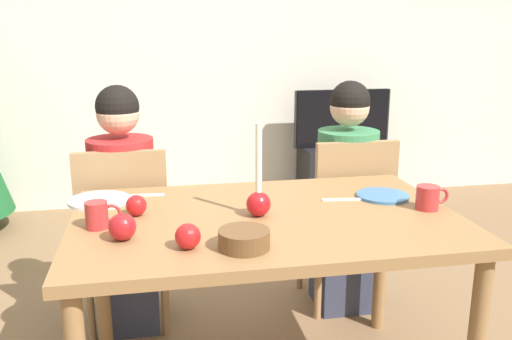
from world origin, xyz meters
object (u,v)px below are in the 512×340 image
object	(u,v)px
chair_left	(125,228)
tv	(342,118)
person_left_child	(124,214)
apple_by_left_plate	(188,236)
dining_table	(266,237)
tv_stand	(340,175)
mug_right	(428,198)
person_right_child	(346,201)
candle_centerpiece	(258,197)
chair_right	(347,214)
plate_left	(99,200)
apple_near_candle	(122,227)
plate_right	(383,196)
mug_left	(98,215)
apple_by_right_mug	(136,205)
bowl_walnuts	(244,239)

from	to	relation	value
chair_left	tv	bearing A→B (deg)	45.67
person_left_child	apple_by_left_plate	size ratio (longest dim) A/B	14.48
dining_table	apple_by_left_plate	distance (m)	0.42
tv_stand	mug_right	xyz separation A→B (m)	(-0.50, -2.34, 0.56)
person_right_child	candle_centerpiece	size ratio (longest dim) A/B	3.43
person_left_child	mug_right	size ratio (longest dim) A/B	9.07
chair_right	tv	xyz separation A→B (m)	(0.57, 1.69, 0.20)
plate_left	apple_near_candle	distance (m)	0.44
chair_left	tv_stand	distance (m)	2.38
chair_right	person_left_child	xyz separation A→B (m)	(-1.09, 0.03, 0.06)
person_left_child	plate_right	size ratio (longest dim) A/B	5.55
person_left_child	mug_right	world-z (taller)	person_left_child
person_right_child	mug_left	bearing A→B (deg)	-149.84
candle_centerpiece	apple_by_right_mug	world-z (taller)	candle_centerpiece
dining_table	plate_right	distance (m)	0.53
dining_table	mug_left	distance (m)	0.60
bowl_walnuts	apple_near_candle	distance (m)	0.40
plate_left	chair_right	bearing A→B (deg)	15.71
chair_right	apple_by_left_plate	bearing A→B (deg)	-134.36
apple_near_candle	bowl_walnuts	bearing A→B (deg)	-20.61
chair_right	candle_centerpiece	distance (m)	0.89
person_left_child	plate_left	world-z (taller)	person_left_child
tv	tv_stand	bearing A→B (deg)	-90.00
tv	mug_left	xyz separation A→B (m)	(-1.70, -2.32, 0.09)
person_left_child	mug_right	xyz separation A→B (m)	(1.16, -0.68, 0.23)
plate_left	apple_near_candle	xyz separation A→B (m)	(0.11, -0.43, 0.04)
chair_left	apple_near_candle	distance (m)	0.81
person_right_child	mug_left	world-z (taller)	person_right_child
plate_right	apple_by_right_mug	xyz separation A→B (m)	(-0.97, -0.04, 0.03)
tv	mug_right	bearing A→B (deg)	-101.96
chair_left	mug_right	xyz separation A→B (m)	(1.16, -0.65, 0.28)
tv	apple_by_left_plate	world-z (taller)	tv
plate_right	mug_right	size ratio (longest dim) A/B	1.63
tv	apple_near_candle	size ratio (longest dim) A/B	8.84
apple_by_right_mug	dining_table	bearing A→B (deg)	-10.63
tv	bowl_walnuts	world-z (taller)	tv
plate_left	apple_by_right_mug	distance (m)	0.25
bowl_walnuts	plate_right	bearing A→B (deg)	32.90
chair_left	person_left_child	size ratio (longest dim) A/B	0.77
bowl_walnuts	apple_near_candle	xyz separation A→B (m)	(-0.37, 0.14, 0.02)
tv	mug_right	world-z (taller)	tv
person_left_child	plate_right	world-z (taller)	person_left_child
person_left_child	apple_near_candle	bearing A→B (deg)	-87.10
chair_left	mug_right	bearing A→B (deg)	-29.40
chair_left	apple_by_left_plate	world-z (taller)	chair_left
person_right_child	apple_near_candle	distance (m)	1.33
tv_stand	plate_left	size ratio (longest dim) A/B	2.68
dining_table	chair_right	size ratio (longest dim) A/B	1.56
apple_near_candle	chair_left	bearing A→B (deg)	93.02
bowl_walnuts	mug_right	bearing A→B (deg)	18.06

